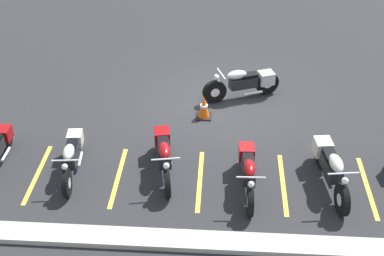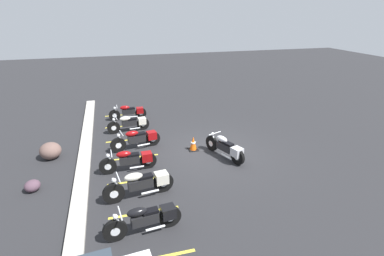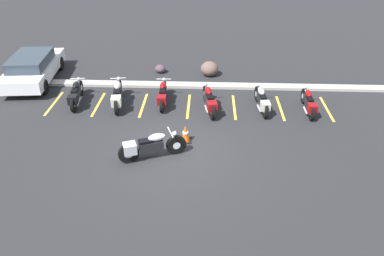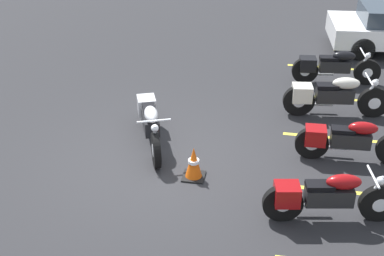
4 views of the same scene
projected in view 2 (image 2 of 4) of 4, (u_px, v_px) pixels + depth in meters
ground at (212, 152)px, 12.81m from camera, size 60.00×60.00×0.00m
motorcycle_silver_featured at (226, 148)px, 12.11m from camera, size 2.12×1.01×0.88m
parked_bike_0 at (147, 218)px, 8.04m from camera, size 0.64×2.15×0.84m
parked_bike_1 at (143, 183)px, 9.61m from camera, size 0.72×2.30×0.91m
parked_bike_2 at (131, 160)px, 11.17m from camera, size 0.60×2.13×0.84m
parked_bike_3 at (138, 139)px, 12.97m from camera, size 0.75×2.18×0.86m
parked_bike_4 at (131, 123)px, 14.80m from camera, size 0.60×2.07×0.82m
parked_bike_5 at (130, 112)px, 16.44m from camera, size 0.57×2.03×0.80m
concrete_curb at (83, 167)px, 11.48m from camera, size 18.00×0.50×0.12m
landscape_rock_0 at (32, 186)px, 9.98m from camera, size 0.71×0.70×0.39m
landscape_rock_1 at (50, 151)px, 12.12m from camera, size 0.88×0.88×0.68m
traffic_cone at (193, 144)px, 12.88m from camera, size 0.40×0.40×0.62m
stall_line_1 at (144, 212)px, 8.99m from camera, size 0.10×2.10×0.00m
stall_line_2 at (138, 181)px, 10.65m from camera, size 0.10×2.10×0.00m
stall_line_3 at (133, 158)px, 12.30m from camera, size 0.10×2.10×0.00m
stall_line_4 at (129, 140)px, 13.96m from camera, size 0.10×2.10×0.00m
stall_line_5 at (126, 126)px, 15.62m from camera, size 0.10×2.10×0.00m
stall_line_6 at (124, 115)px, 17.28m from camera, size 0.10×2.10×0.00m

